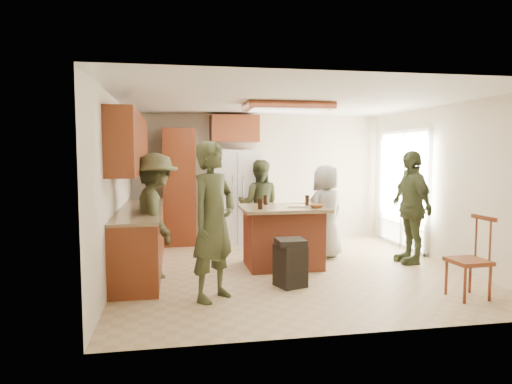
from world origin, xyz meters
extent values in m
plane|color=tan|center=(0.00, 0.00, 0.00)|extent=(5.00, 5.00, 0.00)
plane|color=white|center=(0.00, 0.00, 2.50)|extent=(5.00, 5.00, 0.00)
plane|color=beige|center=(0.00, 2.50, 1.25)|extent=(5.00, 0.00, 5.00)
plane|color=beige|center=(0.00, -2.50, 1.25)|extent=(5.00, 0.00, 5.00)
plane|color=beige|center=(-2.50, 0.00, 1.25)|extent=(0.00, 5.00, 5.00)
plane|color=beige|center=(2.50, 0.00, 1.25)|extent=(0.00, 5.00, 5.00)
cube|color=white|center=(2.48, 1.20, 1.05)|extent=(0.02, 1.60, 2.10)
cube|color=white|center=(2.46, 1.20, 1.05)|extent=(0.08, 1.72, 2.10)
cube|color=maroon|center=(0.00, 0.20, 2.44)|extent=(1.30, 0.70, 0.10)
cube|color=white|center=(0.00, 0.20, 2.38)|extent=(1.10, 0.50, 0.02)
cube|color=olive|center=(4.00, 1.20, -0.05)|extent=(3.00, 3.00, 0.10)
cube|color=#593319|center=(4.70, 1.80, 1.00)|extent=(1.40, 1.60, 2.00)
imported|color=#3B4126|center=(-1.25, -1.20, 0.94)|extent=(0.84, 0.84, 1.89)
imported|color=#30361F|center=(-0.17, 1.62, 0.81)|extent=(0.88, 0.66, 1.62)
imported|color=gray|center=(0.77, 0.60, 0.77)|extent=(0.90, 0.83, 1.55)
imported|color=#3A4427|center=(1.98, 0.07, 0.89)|extent=(0.55, 1.05, 1.78)
imported|color=#3A3B22|center=(-1.96, -0.06, 0.87)|extent=(0.78, 1.22, 1.75)
cube|color=maroon|center=(-2.20, 0.40, 0.44)|extent=(0.60, 3.00, 0.88)
cube|color=#846B4C|center=(-2.20, 0.40, 0.90)|extent=(0.64, 3.00, 0.04)
cube|color=maroon|center=(-2.33, 0.40, 1.88)|extent=(0.35, 3.00, 0.85)
cube|color=maroon|center=(-1.60, 2.20, 1.10)|extent=(0.60, 0.60, 2.20)
cube|color=maroon|center=(-0.55, 2.20, 2.20)|extent=(0.90, 0.60, 0.50)
cube|color=white|center=(-0.55, 2.12, 0.90)|extent=(0.90, 0.72, 1.80)
cube|color=gray|center=(-0.55, 1.75, 0.90)|extent=(0.01, 0.01, 1.71)
cylinder|color=silver|center=(-0.65, 1.73, 0.99)|extent=(0.02, 0.02, 0.70)
cylinder|color=silver|center=(-0.45, 1.73, 0.99)|extent=(0.02, 0.02, 0.70)
cube|color=#A14529|center=(-0.07, 0.18, 0.44)|extent=(1.10, 0.85, 0.88)
cube|color=olive|center=(-0.07, 0.18, 0.91)|extent=(1.28, 1.03, 0.05)
cube|color=silver|center=(0.18, 0.13, 0.94)|extent=(0.43, 0.37, 0.02)
imported|color=brown|center=(0.38, -0.07, 0.96)|extent=(0.24, 0.24, 0.05)
cylinder|color=black|center=(-0.47, -0.08, 1.01)|extent=(0.07, 0.07, 0.15)
cylinder|color=black|center=(-0.28, 0.47, 1.01)|extent=(0.07, 0.07, 0.15)
cylinder|color=black|center=(0.37, 0.37, 1.01)|extent=(0.07, 0.07, 0.15)
cube|color=black|center=(-0.22, -0.86, 0.28)|extent=(0.43, 0.43, 0.55)
cube|color=black|center=(-0.22, -0.86, 0.59)|extent=(0.37, 0.37, 0.08)
cube|color=maroon|center=(1.77, -1.70, 0.45)|extent=(0.44, 0.44, 0.05)
cylinder|color=maroon|center=(1.61, -1.88, 0.22)|extent=(0.04, 0.04, 0.44)
cylinder|color=maroon|center=(1.95, -1.86, 0.22)|extent=(0.04, 0.04, 0.44)
cylinder|color=maroon|center=(1.59, -1.54, 0.22)|extent=(0.04, 0.04, 0.44)
cylinder|color=maroon|center=(1.93, -1.52, 0.22)|extent=(0.04, 0.04, 0.44)
cube|color=maroon|center=(1.96, -1.69, 0.97)|extent=(0.06, 0.40, 0.05)
cylinder|color=maroon|center=(1.96, -1.81, 0.72)|extent=(0.03, 0.03, 0.50)
cylinder|color=maroon|center=(1.95, -1.57, 0.72)|extent=(0.03, 0.03, 0.50)
camera|label=1|loc=(-1.70, -6.54, 1.76)|focal=32.00mm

